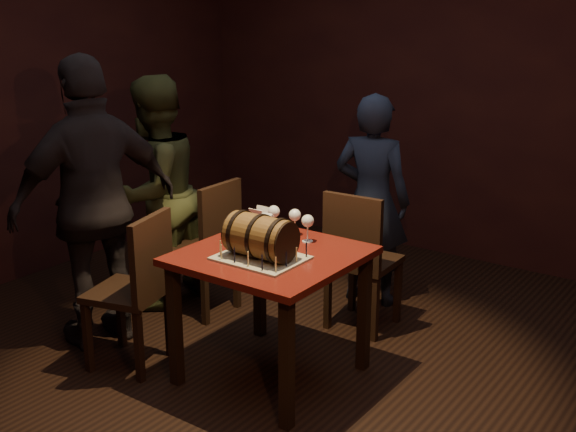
% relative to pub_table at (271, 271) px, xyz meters
% --- Properties ---
extents(room_shell, '(5.04, 5.04, 2.80)m').
position_rel_pub_table_xyz_m(room_shell, '(0.00, 0.03, 0.76)').
color(room_shell, black).
rests_on(room_shell, ground).
extents(pub_table, '(0.90, 0.90, 0.75)m').
position_rel_pub_table_xyz_m(pub_table, '(0.00, 0.00, 0.00)').
color(pub_table, '#4B100C').
rests_on(pub_table, ground).
extents(cake_board, '(0.45, 0.35, 0.01)m').
position_rel_pub_table_xyz_m(cake_board, '(0.02, -0.12, 0.12)').
color(cake_board, gray).
rests_on(cake_board, pub_table).
extents(barrel_cake, '(0.41, 0.24, 0.24)m').
position_rel_pub_table_xyz_m(barrel_cake, '(0.02, -0.12, 0.24)').
color(barrel_cake, brown).
rests_on(barrel_cake, cake_board).
extents(birthday_candles, '(0.40, 0.30, 0.09)m').
position_rel_pub_table_xyz_m(birthday_candles, '(0.02, -0.12, 0.16)').
color(birthday_candles, '#FAE695').
rests_on(birthday_candles, cake_board).
extents(wine_glass_left, '(0.07, 0.07, 0.16)m').
position_rel_pub_table_xyz_m(wine_glass_left, '(-0.21, 0.31, 0.23)').
color(wine_glass_left, silver).
rests_on(wine_glass_left, pub_table).
extents(wine_glass_mid, '(0.07, 0.07, 0.16)m').
position_rel_pub_table_xyz_m(wine_glass_mid, '(-0.06, 0.32, 0.23)').
color(wine_glass_mid, silver).
rests_on(wine_glass_mid, pub_table).
extents(wine_glass_right, '(0.07, 0.07, 0.16)m').
position_rel_pub_table_xyz_m(wine_glass_right, '(0.06, 0.27, 0.23)').
color(wine_glass_right, silver).
rests_on(wine_glass_right, pub_table).
extents(pint_of_ale, '(0.07, 0.07, 0.15)m').
position_rel_pub_table_xyz_m(pint_of_ale, '(-0.15, 0.16, 0.18)').
color(pint_of_ale, silver).
rests_on(pint_of_ale, pub_table).
extents(menu_card, '(0.10, 0.05, 0.13)m').
position_rel_pub_table_xyz_m(menu_card, '(-0.31, 0.29, 0.17)').
color(menu_card, white).
rests_on(menu_card, pub_table).
extents(chair_back, '(0.42, 0.42, 0.93)m').
position_rel_pub_table_xyz_m(chair_back, '(0.09, 0.81, -0.12)').
color(chair_back, black).
rests_on(chair_back, ground).
extents(chair_left_rear, '(0.41, 0.41, 0.93)m').
position_rel_pub_table_xyz_m(chair_left_rear, '(-0.86, 0.45, -0.12)').
color(chair_left_rear, black).
rests_on(chair_left_rear, ground).
extents(chair_left_front, '(0.49, 0.49, 0.93)m').
position_rel_pub_table_xyz_m(chair_left_front, '(-0.69, -0.35, -0.12)').
color(chair_left_front, black).
rests_on(chair_left_front, ground).
extents(person_back, '(0.59, 0.44, 1.48)m').
position_rel_pub_table_xyz_m(person_back, '(-0.09, 1.28, 0.10)').
color(person_back, '#1B2236').
rests_on(person_back, ground).
extents(person_left_rear, '(0.65, 0.81, 1.60)m').
position_rel_pub_table_xyz_m(person_left_rear, '(-1.28, 0.38, 0.16)').
color(person_left_rear, '#373B1D').
rests_on(person_left_rear, ground).
extents(person_left_front, '(0.71, 1.13, 1.79)m').
position_rel_pub_table_xyz_m(person_left_front, '(-1.13, -0.25, 0.25)').
color(person_left_front, black).
rests_on(person_left_front, ground).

